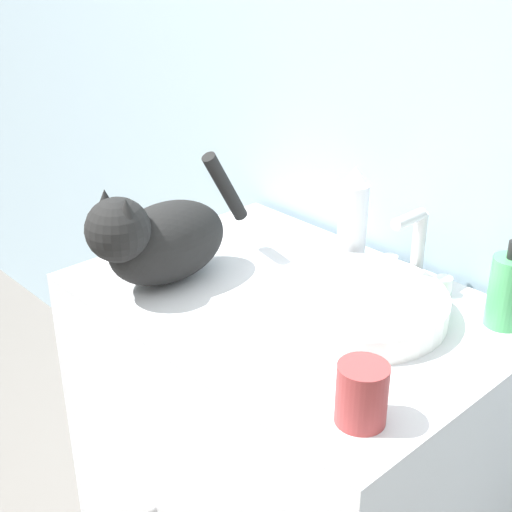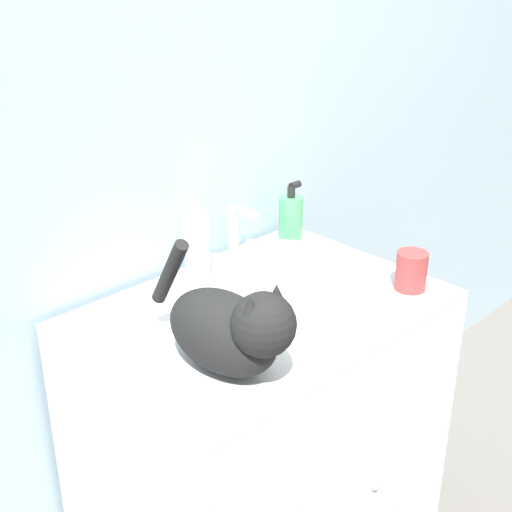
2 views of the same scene
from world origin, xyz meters
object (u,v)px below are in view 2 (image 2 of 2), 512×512
at_px(soap_bottle, 291,218).
at_px(cup, 411,271).
at_px(spray_bottle, 197,244).
at_px(cat, 230,329).

relative_size(soap_bottle, cup, 1.82).
xyz_separation_m(spray_bottle, cup, (0.33, -0.36, -0.05)).
distance_m(spray_bottle, cup, 0.49).
relative_size(cat, cup, 4.05).
distance_m(cat, cup, 0.52).
xyz_separation_m(cat, soap_bottle, (0.52, 0.33, -0.03)).
bearing_deg(soap_bottle, cat, -147.28).
bearing_deg(spray_bottle, cup, -48.19).
height_order(soap_bottle, cup, soap_bottle).
bearing_deg(cup, cat, 175.44).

